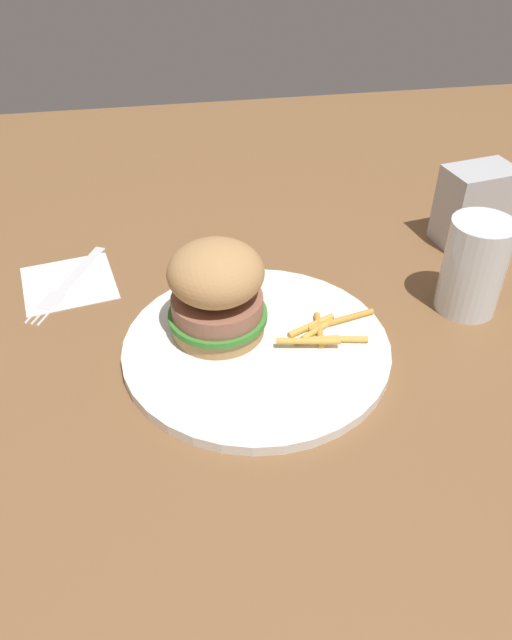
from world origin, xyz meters
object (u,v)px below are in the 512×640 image
object	(u,v)px
plate	(256,346)
drink_glass	(472,272)
napkin	(69,283)
napkin_dispenser	(474,206)
sandwich	(217,290)
fork	(68,282)
fries_pile	(323,331)

from	to	relation	value
plate	drink_glass	bearing A→B (deg)	97.80
napkin	napkin_dispenser	distance (m)	0.54
sandwich	napkin_dispenser	world-z (taller)	sandwich
napkin	fork	world-z (taller)	fork
plate	sandwich	distance (m)	0.08
napkin	drink_glass	size ratio (longest dim) A/B	0.97
sandwich	drink_glass	size ratio (longest dim) A/B	0.95
drink_glass	napkin_dispenser	distance (m)	0.16
fries_pile	drink_glass	world-z (taller)	drink_glass
sandwich	napkin_dispenser	distance (m)	0.39
sandwich	fork	distance (m)	0.23
fork	drink_glass	world-z (taller)	drink_glass
fries_pile	plate	bearing A→B (deg)	-90.34
fork	napkin_dispenser	distance (m)	0.54
sandwich	fries_pile	world-z (taller)	sandwich
sandwich	fork	world-z (taller)	sandwich
fries_pile	napkin	size ratio (longest dim) A/B	1.11
drink_glass	fork	bearing A→B (deg)	-105.45
plate	sandwich	size ratio (longest dim) A/B	2.67
plate	sandwich	xyz separation A→B (m)	(-0.03, -0.04, 0.06)
napkin	drink_glass	distance (m)	0.49
sandwich	napkin	world-z (taller)	sandwich
drink_glass	plate	bearing A→B (deg)	-82.20
fries_pile	fork	size ratio (longest dim) A/B	0.75
fries_pile	fork	distance (m)	0.33
napkin	fork	distance (m)	0.00
fork	napkin_dispenser	world-z (taller)	napkin_dispenser
napkin	drink_glass	world-z (taller)	drink_glass
sandwich	fork	size ratio (longest dim) A/B	0.66
plate	fries_pile	bearing A→B (deg)	89.66
napkin_dispenser	plate	bearing A→B (deg)	-161.42
plate	napkin_dispenser	size ratio (longest dim) A/B	2.71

